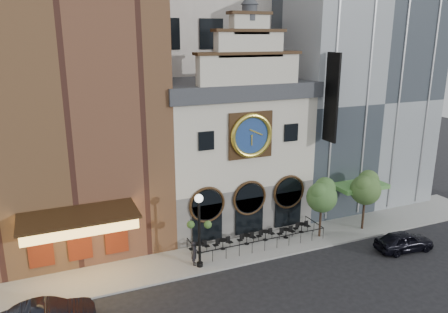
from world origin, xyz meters
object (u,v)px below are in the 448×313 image
object	(u,v)px
bistro_0	(199,247)
bistro_5	(302,227)
bistro_3	(265,235)
bistro_4	(286,232)
bistro_1	(223,243)
car_right	(404,241)
tree_right	(366,187)
bistro_2	(247,239)
lamppost	(199,223)
pedestrian	(194,253)
tree_left	(322,195)

from	to	relation	value
bistro_0	bistro_5	world-z (taller)	same
bistro_3	bistro_4	world-z (taller)	same
bistro_1	car_right	distance (m)	13.81
bistro_1	bistro_4	size ratio (longest dim) A/B	1.00
bistro_5	tree_right	xyz separation A→B (m)	(5.17, -1.34, 3.20)
bistro_2	tree_right	size ratio (longest dim) A/B	0.32
bistro_0	lamppost	size ratio (longest dim) A/B	0.29
bistro_3	bistro_0	bearing A→B (deg)	179.44
lamppost	bistro_2	bearing A→B (deg)	44.75
bistro_3	bistro_4	bearing A→B (deg)	-9.80
bistro_0	tree_right	bearing A→B (deg)	-5.26
bistro_2	bistro_3	size ratio (longest dim) A/B	1.00
bistro_2	pedestrian	bearing A→B (deg)	-164.10
bistro_4	car_right	distance (m)	8.93
bistro_2	pedestrian	world-z (taller)	pedestrian
bistro_1	pedestrian	xyz separation A→B (m)	(-2.76, -1.35, 0.42)
bistro_2	bistro_4	world-z (taller)	same
car_right	tree_left	distance (m)	6.99
bistro_1	car_right	world-z (taller)	car_right
bistro_3	lamppost	distance (m)	7.08
bistro_2	bistro_5	world-z (taller)	same
bistro_3	bistro_4	xyz separation A→B (m)	(1.71, -0.30, 0.00)
bistro_5	bistro_1	bearing A→B (deg)	-178.81
bistro_4	pedestrian	world-z (taller)	pedestrian
bistro_3	car_right	bearing A→B (deg)	-30.94
bistro_0	tree_left	xyz separation A→B (m)	(9.99, -1.11, 3.10)
bistro_4	tree_left	world-z (taller)	tree_left
bistro_5	tree_left	size ratio (longest dim) A/B	0.33
bistro_1	tree_right	world-z (taller)	tree_right
bistro_1	lamppost	size ratio (longest dim) A/B	0.29
bistro_2	tree_left	size ratio (longest dim) A/B	0.33
car_right	tree_left	world-z (taller)	tree_left
bistro_0	bistro_3	world-z (taller)	same
lamppost	tree_right	bearing A→B (deg)	25.64
bistro_1	bistro_3	size ratio (longest dim) A/B	1.00
pedestrian	bistro_1	bearing A→B (deg)	-40.65
tree_right	bistro_0	bearing A→B (deg)	174.74
bistro_3	pedestrian	size ratio (longest dim) A/B	0.89
bistro_0	car_right	bearing A→B (deg)	-20.52
bistro_3	bistro_5	bearing A→B (deg)	1.44
bistro_3	tree_right	xyz separation A→B (m)	(8.60, -1.25, 3.20)
bistro_5	bistro_2	bearing A→B (deg)	-178.52
bistro_2	tree_right	distance (m)	10.83
bistro_4	tree_left	size ratio (longest dim) A/B	0.33
bistro_4	pedestrian	size ratio (longest dim) A/B	0.89
bistro_1	bistro_5	distance (m)	7.14
bistro_4	bistro_5	distance (m)	1.76
bistro_5	pedestrian	size ratio (longest dim) A/B	0.89
bistro_3	bistro_4	distance (m)	1.73
pedestrian	bistro_0	bearing A→B (deg)	-7.97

